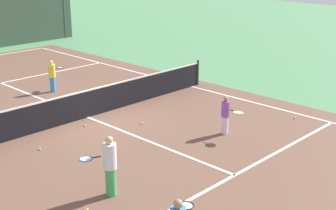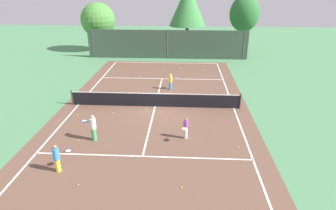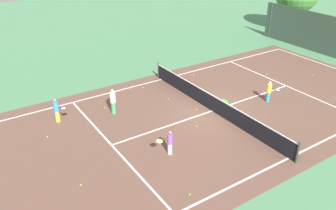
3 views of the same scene
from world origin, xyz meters
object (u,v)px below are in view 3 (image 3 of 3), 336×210
at_px(player_0, 269,91).
at_px(ball_crate, 224,104).
at_px(tennis_ball_8, 143,88).
at_px(player_2, 57,110).
at_px(tennis_ball_1, 215,112).
at_px(tennis_ball_5, 190,194).
at_px(player_3, 169,142).
at_px(player_1, 113,101).
at_px(tennis_ball_7, 313,75).
at_px(tennis_ball_13, 81,185).
at_px(tennis_ball_2, 47,137).
at_px(tennis_ball_11, 197,109).
at_px(tennis_ball_10, 168,99).
at_px(tennis_ball_9, 105,108).
at_px(tennis_ball_12, 197,126).
at_px(tennis_ball_4, 267,74).
at_px(tennis_ball_3, 194,75).

distance_m(player_0, ball_crate, 2.86).
bearing_deg(player_0, tennis_ball_8, -137.40).
bearing_deg(player_2, tennis_ball_1, 63.58).
bearing_deg(tennis_ball_8, player_2, -78.34).
relative_size(tennis_ball_1, tennis_ball_5, 1.00).
height_order(player_3, tennis_ball_1, player_3).
height_order(player_1, tennis_ball_5, player_1).
height_order(tennis_ball_7, tennis_ball_13, same).
distance_m(ball_crate, tennis_ball_2, 10.08).
distance_m(tennis_ball_5, tennis_ball_13, 4.55).
height_order(ball_crate, tennis_ball_7, ball_crate).
bearing_deg(tennis_ball_11, tennis_ball_10, -163.26).
relative_size(tennis_ball_8, tennis_ball_9, 1.00).
height_order(player_0, tennis_ball_9, player_0).
bearing_deg(tennis_ball_13, tennis_ball_1, 101.53).
bearing_deg(tennis_ball_10, tennis_ball_9, -105.72).
height_order(player_0, tennis_ball_11, player_0).
xyz_separation_m(player_1, tennis_ball_10, (0.22, 3.58, -0.75)).
bearing_deg(tennis_ball_12, tennis_ball_11, 142.37).
bearing_deg(player_2, tennis_ball_5, 16.37).
height_order(tennis_ball_7, tennis_ball_12, same).
bearing_deg(player_0, tennis_ball_11, -109.60).
distance_m(tennis_ball_4, tennis_ball_8, 9.06).
relative_size(tennis_ball_4, tennis_ball_9, 1.00).
bearing_deg(player_1, tennis_ball_1, 57.55).
xyz_separation_m(ball_crate, tennis_ball_1, (0.26, -0.94, -0.15)).
bearing_deg(player_3, tennis_ball_1, 113.66).
height_order(tennis_ball_7, tennis_ball_9, same).
relative_size(player_2, tennis_ball_7, 21.05).
height_order(ball_crate, tennis_ball_1, ball_crate).
distance_m(player_2, tennis_ball_2, 1.72).
xyz_separation_m(player_1, tennis_ball_4, (0.80, 11.69, -0.75)).
distance_m(ball_crate, tennis_ball_9, 7.08).
relative_size(tennis_ball_12, tennis_ball_13, 1.00).
bearing_deg(tennis_ball_13, tennis_ball_10, 122.20).
distance_m(player_0, tennis_ball_3, 5.92).
relative_size(player_2, tennis_ball_8, 21.05).
bearing_deg(tennis_ball_12, tennis_ball_10, 171.63).
height_order(tennis_ball_2, tennis_ball_8, same).
distance_m(player_1, tennis_ball_2, 4.03).
relative_size(player_1, player_3, 1.22).
xyz_separation_m(tennis_ball_9, tennis_ball_11, (3.15, 4.39, 0.00)).
relative_size(player_1, tennis_ball_2, 23.01).
xyz_separation_m(player_2, tennis_ball_3, (-1.10, 10.12, -0.69)).
bearing_deg(player_3, tennis_ball_4, 110.78).
distance_m(player_3, tennis_ball_12, 2.94).
bearing_deg(player_2, player_0, 68.00).
xyz_separation_m(tennis_ball_11, tennis_ball_13, (2.60, -8.07, 0.00)).
height_order(tennis_ball_7, tennis_ball_8, same).
height_order(tennis_ball_5, tennis_ball_13, same).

